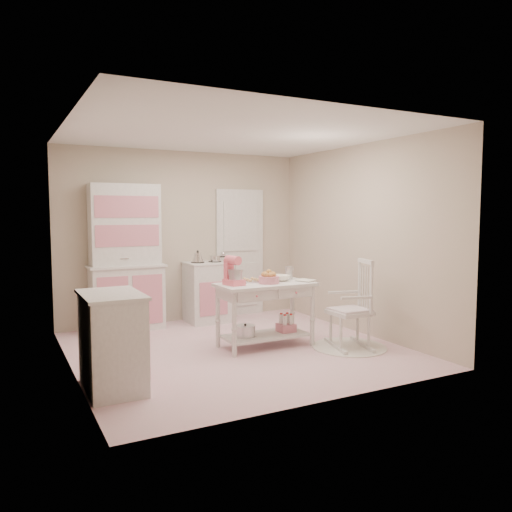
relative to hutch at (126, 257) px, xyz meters
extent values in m
plane|color=pink|center=(0.94, -1.66, -1.04)|extent=(3.80, 3.80, 0.00)
cube|color=white|center=(0.94, -1.66, 1.56)|extent=(3.80, 3.80, 0.04)
cube|color=#B4A992|center=(0.94, 0.24, 0.26)|extent=(3.80, 0.04, 2.60)
cube|color=#B4A992|center=(0.94, -3.56, 0.26)|extent=(3.80, 0.04, 2.60)
cube|color=#B4A992|center=(-0.96, -1.66, 0.26)|extent=(0.04, 3.80, 2.60)
cube|color=#B4A992|center=(2.84, -1.66, 0.26)|extent=(0.04, 3.80, 2.60)
cube|color=white|center=(1.89, 0.21, -0.02)|extent=(0.82, 0.05, 2.04)
cube|color=white|center=(0.00, 0.00, 0.00)|extent=(1.06, 0.50, 2.08)
cube|color=white|center=(1.20, -0.05, -0.58)|extent=(0.62, 0.57, 0.92)
cube|color=white|center=(-0.69, -2.37, -0.58)|extent=(0.54, 0.84, 0.92)
cylinder|color=white|center=(2.21, -2.24, -1.03)|extent=(0.92, 0.92, 0.01)
cube|color=white|center=(2.21, -2.24, -0.49)|extent=(0.66, 0.82, 1.10)
cube|color=white|center=(1.31, -1.71, -0.64)|extent=(1.20, 0.60, 0.80)
cube|color=#FA697C|center=(0.89, -1.69, -0.07)|extent=(0.25, 0.31, 0.34)
cube|color=silver|center=(1.16, -1.53, -0.23)|extent=(0.34, 0.24, 0.02)
cylinder|color=#D2788C|center=(1.33, -1.76, -0.19)|extent=(0.25, 0.25, 0.09)
imported|color=white|center=(1.57, -1.63, -0.20)|extent=(0.24, 0.24, 0.08)
cylinder|color=silver|center=(1.75, -1.55, -0.16)|extent=(0.10, 0.10, 0.17)
imported|color=white|center=(1.76, -1.83, -0.23)|extent=(0.24, 0.27, 0.02)
camera|label=1|loc=(-1.62, -7.08, 0.63)|focal=35.00mm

